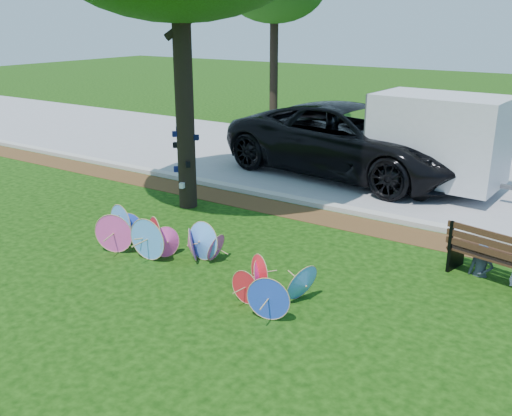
{
  "coord_description": "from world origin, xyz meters",
  "views": [
    {
      "loc": [
        6.41,
        -6.9,
        4.5
      ],
      "look_at": [
        0.5,
        2.0,
        0.9
      ],
      "focal_mm": 40.0,
      "sensor_mm": 36.0,
      "label": 1
    }
  ],
  "objects_px": {
    "person_left": "(484,245)",
    "park_bench": "(503,256)",
    "parasol_pile": "(181,247)",
    "black_van": "(351,140)",
    "cargo_trailer": "(439,139)"
  },
  "relations": [
    {
      "from": "parasol_pile",
      "to": "black_van",
      "type": "height_order",
      "value": "black_van"
    },
    {
      "from": "park_bench",
      "to": "black_van",
      "type": "bearing_deg",
      "value": 148.79
    },
    {
      "from": "cargo_trailer",
      "to": "park_bench",
      "type": "distance_m",
      "value": 5.64
    },
    {
      "from": "parasol_pile",
      "to": "black_van",
      "type": "distance_m",
      "value": 7.82
    },
    {
      "from": "parasol_pile",
      "to": "black_van",
      "type": "bearing_deg",
      "value": 90.79
    },
    {
      "from": "person_left",
      "to": "park_bench",
      "type": "bearing_deg",
      "value": -10.2
    },
    {
      "from": "black_van",
      "to": "person_left",
      "type": "bearing_deg",
      "value": -128.85
    },
    {
      "from": "cargo_trailer",
      "to": "park_bench",
      "type": "xyz_separation_m",
      "value": [
        2.68,
        -4.87,
        -0.95
      ]
    },
    {
      "from": "parasol_pile",
      "to": "black_van",
      "type": "relative_size",
      "value": 0.68
    },
    {
      "from": "park_bench",
      "to": "person_left",
      "type": "xyz_separation_m",
      "value": [
        -0.35,
        0.05,
        0.11
      ]
    },
    {
      "from": "parasol_pile",
      "to": "cargo_trailer",
      "type": "height_order",
      "value": "cargo_trailer"
    },
    {
      "from": "parasol_pile",
      "to": "park_bench",
      "type": "height_order",
      "value": "park_bench"
    },
    {
      "from": "cargo_trailer",
      "to": "person_left",
      "type": "xyz_separation_m",
      "value": [
        2.33,
        -4.82,
        -0.84
      ]
    },
    {
      "from": "black_van",
      "to": "park_bench",
      "type": "height_order",
      "value": "black_van"
    },
    {
      "from": "park_bench",
      "to": "parasol_pile",
      "type": "bearing_deg",
      "value": -140.45
    }
  ]
}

